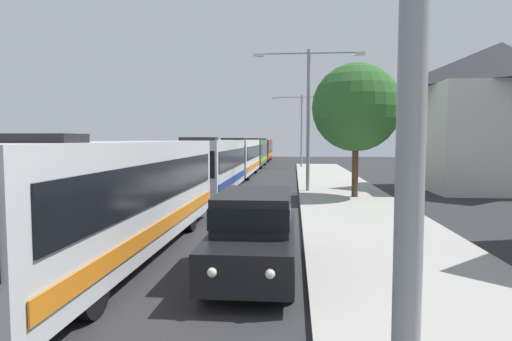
{
  "coord_description": "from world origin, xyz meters",
  "views": [
    {
      "loc": [
        3.3,
        2.37,
        3.12
      ],
      "look_at": [
        1.74,
        20.3,
        1.82
      ],
      "focal_mm": 30.57,
      "sensor_mm": 36.0,
      "label": 1
    }
  ],
  "objects_px": {
    "white_suv": "(254,230)",
    "roadside_tree": "(356,108)",
    "bus_second_in_line": "(211,165)",
    "bus_middle": "(239,156)",
    "bus_fourth_in_line": "(253,152)",
    "bus_rear": "(262,149)",
    "bus_lead": "(117,194)",
    "streetlamp_mid": "(308,104)",
    "streetlamp_far": "(302,122)"
  },
  "relations": [
    {
      "from": "bus_lead",
      "to": "bus_second_in_line",
      "type": "xyz_separation_m",
      "value": [
        -0.0,
        13.01,
        -0.0
      ]
    },
    {
      "from": "bus_fourth_in_line",
      "to": "white_suv",
      "type": "xyz_separation_m",
      "value": [
        3.7,
        -39.08,
        -0.66
      ]
    },
    {
      "from": "bus_lead",
      "to": "bus_rear",
      "type": "height_order",
      "value": "same"
    },
    {
      "from": "bus_fourth_in_line",
      "to": "streetlamp_far",
      "type": "bearing_deg",
      "value": -17.8
    },
    {
      "from": "bus_middle",
      "to": "streetlamp_far",
      "type": "relative_size",
      "value": 1.53
    },
    {
      "from": "bus_middle",
      "to": "streetlamp_mid",
      "type": "distance_m",
      "value": 12.77
    },
    {
      "from": "bus_second_in_line",
      "to": "white_suv",
      "type": "relative_size",
      "value": 2.11
    },
    {
      "from": "streetlamp_far",
      "to": "bus_middle",
      "type": "bearing_deg",
      "value": -116.14
    },
    {
      "from": "bus_lead",
      "to": "streetlamp_far",
      "type": "height_order",
      "value": "streetlamp_far"
    },
    {
      "from": "bus_middle",
      "to": "white_suv",
      "type": "xyz_separation_m",
      "value": [
        3.7,
        -26.35,
        -0.66
      ]
    },
    {
      "from": "bus_lead",
      "to": "bus_middle",
      "type": "relative_size",
      "value": 1.06
    },
    {
      "from": "white_suv",
      "to": "bus_middle",
      "type": "bearing_deg",
      "value": 97.99
    },
    {
      "from": "bus_second_in_line",
      "to": "streetlamp_far",
      "type": "relative_size",
      "value": 1.37
    },
    {
      "from": "bus_rear",
      "to": "bus_lead",
      "type": "bearing_deg",
      "value": -90.0
    },
    {
      "from": "bus_second_in_line",
      "to": "bus_middle",
      "type": "distance_m",
      "value": 12.27
    },
    {
      "from": "bus_lead",
      "to": "bus_rear",
      "type": "xyz_separation_m",
      "value": [
        -0.0,
        51.09,
        -0.0
      ]
    },
    {
      "from": "bus_second_in_line",
      "to": "streetlamp_far",
      "type": "distance_m",
      "value": 24.1
    },
    {
      "from": "bus_lead",
      "to": "streetlamp_mid",
      "type": "relative_size",
      "value": 1.55
    },
    {
      "from": "bus_fourth_in_line",
      "to": "roadside_tree",
      "type": "relative_size",
      "value": 1.59
    },
    {
      "from": "bus_lead",
      "to": "streetlamp_mid",
      "type": "height_order",
      "value": "streetlamp_mid"
    },
    {
      "from": "white_suv",
      "to": "bus_fourth_in_line",
      "type": "bearing_deg",
      "value": 95.41
    },
    {
      "from": "bus_lead",
      "to": "bus_middle",
      "type": "xyz_separation_m",
      "value": [
        -0.0,
        25.28,
        -0.0
      ]
    },
    {
      "from": "bus_fourth_in_line",
      "to": "roadside_tree",
      "type": "distance_m",
      "value": 27.51
    },
    {
      "from": "bus_second_in_line",
      "to": "roadside_tree",
      "type": "distance_m",
      "value": 8.4
    },
    {
      "from": "white_suv",
      "to": "roadside_tree",
      "type": "relative_size",
      "value": 0.73
    },
    {
      "from": "white_suv",
      "to": "roadside_tree",
      "type": "height_order",
      "value": "roadside_tree"
    },
    {
      "from": "streetlamp_far",
      "to": "bus_second_in_line",
      "type": "bearing_deg",
      "value": -103.06
    },
    {
      "from": "bus_fourth_in_line",
      "to": "bus_rear",
      "type": "height_order",
      "value": "same"
    },
    {
      "from": "bus_fourth_in_line",
      "to": "streetlamp_mid",
      "type": "height_order",
      "value": "streetlamp_mid"
    },
    {
      "from": "bus_fourth_in_line",
      "to": "streetlamp_mid",
      "type": "relative_size",
      "value": 1.35
    },
    {
      "from": "bus_middle",
      "to": "streetlamp_mid",
      "type": "relative_size",
      "value": 1.46
    },
    {
      "from": "roadside_tree",
      "to": "bus_rear",
      "type": "bearing_deg",
      "value": 101.14
    },
    {
      "from": "bus_rear",
      "to": "white_suv",
      "type": "relative_size",
      "value": 2.17
    },
    {
      "from": "bus_middle",
      "to": "white_suv",
      "type": "height_order",
      "value": "bus_middle"
    },
    {
      "from": "bus_rear",
      "to": "streetlamp_mid",
      "type": "xyz_separation_m",
      "value": [
        5.4,
        -36.88,
        3.41
      ]
    },
    {
      "from": "white_suv",
      "to": "bus_rear",
      "type": "bearing_deg",
      "value": 94.06
    },
    {
      "from": "roadside_tree",
      "to": "bus_middle",
      "type": "bearing_deg",
      "value": 119.84
    },
    {
      "from": "bus_middle",
      "to": "bus_fourth_in_line",
      "type": "distance_m",
      "value": 12.73
    },
    {
      "from": "bus_rear",
      "to": "roadside_tree",
      "type": "height_order",
      "value": "roadside_tree"
    },
    {
      "from": "white_suv",
      "to": "streetlamp_far",
      "type": "bearing_deg",
      "value": 87.39
    },
    {
      "from": "bus_fourth_in_line",
      "to": "white_suv",
      "type": "height_order",
      "value": "bus_fourth_in_line"
    },
    {
      "from": "bus_lead",
      "to": "bus_middle",
      "type": "bearing_deg",
      "value": 90.0
    },
    {
      "from": "bus_fourth_in_line",
      "to": "streetlamp_far",
      "type": "distance_m",
      "value": 6.52
    },
    {
      "from": "streetlamp_far",
      "to": "roadside_tree",
      "type": "relative_size",
      "value": 1.12
    },
    {
      "from": "bus_second_in_line",
      "to": "bus_rear",
      "type": "distance_m",
      "value": 38.08
    },
    {
      "from": "roadside_tree",
      "to": "bus_second_in_line",
      "type": "bearing_deg",
      "value": 171.02
    },
    {
      "from": "bus_middle",
      "to": "bus_fourth_in_line",
      "type": "xyz_separation_m",
      "value": [
        -0.0,
        12.73,
        -0.0
      ]
    },
    {
      "from": "bus_second_in_line",
      "to": "bus_fourth_in_line",
      "type": "bearing_deg",
      "value": 90.0
    },
    {
      "from": "streetlamp_mid",
      "to": "roadside_tree",
      "type": "xyz_separation_m",
      "value": [
        2.34,
        -2.43,
        -0.38
      ]
    },
    {
      "from": "bus_middle",
      "to": "streetlamp_far",
      "type": "bearing_deg",
      "value": 63.86
    }
  ]
}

